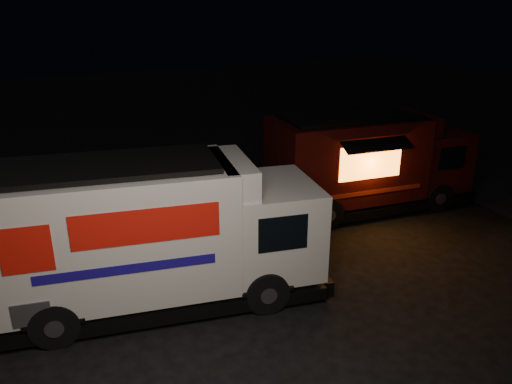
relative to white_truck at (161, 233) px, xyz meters
name	(u,v)px	position (x,y,z in m)	size (l,w,h in m)	color
ground	(247,291)	(1.69, -0.63, -1.59)	(80.00, 80.00, 0.00)	black
white_truck	(161,233)	(0.00, 0.00, 0.00)	(7.03, 2.40, 3.19)	silver
red_truck	(370,161)	(7.42, 1.89, -0.07)	(6.52, 2.40, 3.04)	#370A0C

